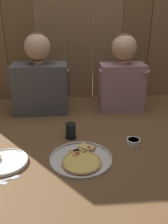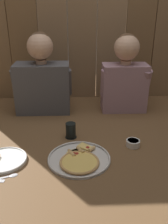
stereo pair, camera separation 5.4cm
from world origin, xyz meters
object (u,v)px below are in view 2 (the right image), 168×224
Objects in this scene: dinner_plate at (4,160)px; dipping_bowl at (133,143)px; pizza_tray at (79,159)px; diner_left at (42,77)px; drinking_glass at (71,131)px; diner_right at (125,75)px.

dipping_bowl is at bearing 9.92° from dinner_plate.
pizza_tray is 0.57× the size of diner_left.
diner_left is (-0.60, 0.56, 0.26)m from dipping_bowl.
dinner_plate is 0.75m from dipping_bowl.
diner_right is at bearing 46.52° from drinking_glass.
drinking_glass is 0.16× the size of diner_left.
drinking_glass is at bearing -133.48° from diner_right.
drinking_glass is (-0.05, 0.26, 0.04)m from pizza_tray.
dipping_bowl is at bearing -94.21° from diner_right.
dipping_bowl is 0.63m from diner_right.
dinner_plate is at bearing -101.94° from diner_left.
dipping_bowl is at bearing -17.80° from drinking_glass.
pizza_tray is at bearing -79.45° from drinking_glass.
diner_left reaches higher than dinner_plate.
dipping_bowl is (0.33, 0.14, 0.01)m from pizza_tray.
diner_left is at bearing 78.06° from dinner_plate.
diner_left is 1.02× the size of diner_right.
diner_left reaches higher than diner_right.
dinner_plate is 2.96× the size of dipping_bowl.
dinner_plate is at bearing -138.51° from diner_right.
drinking_glass is at bearing 34.57° from dinner_plate.
diner_right reaches higher than pizza_tray.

